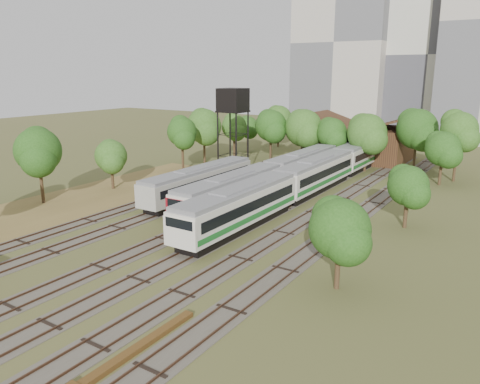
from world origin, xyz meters
The scene contains 15 objects.
ground centered at (0.00, 0.00, 0.00)m, with size 240.00×240.00×0.00m, color #475123.
dry_grass_patch centered at (-18.00, 8.00, 0.02)m, with size 14.00×60.00×0.04m, color brown.
tracks centered at (-0.67, 25.00, 0.04)m, with size 24.60×80.00×0.19m.
railcar_red_set centered at (-2.00, 29.70, 2.03)m, with size 3.10×34.57×3.83m.
railcar_green_set centered at (2.00, 33.78, 2.13)m, with size 3.26×52.08×4.03m.
railcar_rear centered at (-2.00, 56.95, 1.89)m, with size 2.89×16.08×3.57m.
old_grey_coach centered at (-8.00, 23.33, 1.98)m, with size 2.93×18.00×3.62m.
water_tower centered at (-11.38, 35.49, 10.32)m, with size 3.54×3.54×12.23m.
rail_pile_far centered at (8.20, -3.17, 0.14)m, with size 0.55×8.88×0.29m, color brown.
maintenance_shed centered at (-1.00, 57.98, 2.91)m, with size 16.45×11.55×7.58m.
tree_band_left centered at (-19.96, 27.00, 5.47)m, with size 7.93×77.18×8.81m.
tree_band_far centered at (-0.70, 49.77, 5.88)m, with size 39.37×10.43×9.37m.
tree_band_right centered at (14.53, 28.56, 4.43)m, with size 4.72×40.22×7.01m.
tower_left centered at (-18.00, 95.00, 21.00)m, with size 22.00×16.00×42.00m, color #B8ADA1.
tower_centre centered at (2.00, 100.00, 18.00)m, with size 20.00×18.00×36.00m, color beige.
Camera 1 is at (24.76, -18.68, 14.46)m, focal length 35.00 mm.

